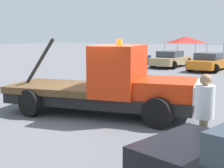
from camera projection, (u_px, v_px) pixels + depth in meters
ground_plane at (100, 114)px, 10.45m from camera, size 160.00×160.00×0.00m
tow_truck at (111, 86)px, 10.17m from camera, size 6.60×3.84×2.51m
person_near_truck at (204, 110)px, 6.49m from camera, size 0.40×0.40×1.81m
parked_car_navy at (128, 58)px, 27.24m from camera, size 2.66×4.54×1.34m
parked_car_tan at (171, 59)px, 25.97m from camera, size 2.51×4.85×1.34m
parked_car_orange at (209, 62)px, 23.28m from camera, size 2.47×4.85×1.34m
canopy_tent_red at (186, 40)px, 33.48m from camera, size 3.48×3.48×2.51m
traffic_cone at (145, 89)px, 13.85m from camera, size 0.40×0.40×0.55m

